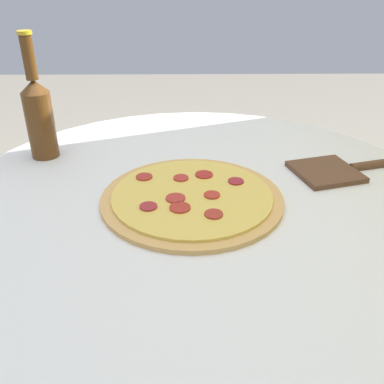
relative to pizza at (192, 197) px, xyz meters
name	(u,v)px	position (x,y,z in m)	size (l,w,h in m)	color
table	(198,256)	(-0.04, 0.01, -0.18)	(1.08, 1.08, 0.70)	silver
pizza	(192,197)	(0.00, 0.00, 0.00)	(0.37, 0.37, 0.02)	tan
beer_bottle	(39,114)	(-0.23, -0.37, 0.10)	(0.07, 0.07, 0.30)	#563314
pizza_paddle	(339,170)	(-0.13, 0.35, 0.00)	(0.17, 0.30, 0.02)	brown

